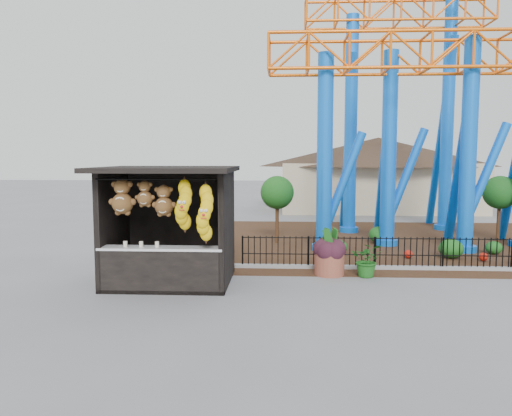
{
  "coord_description": "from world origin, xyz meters",
  "views": [
    {
      "loc": [
        0.0,
        -11.92,
        3.37
      ],
      "look_at": [
        -0.71,
        1.5,
        2.0
      ],
      "focal_mm": 35.0,
      "sensor_mm": 36.0,
      "label": 1
    }
  ],
  "objects_px": {
    "potted_plant": "(368,260)",
    "prize_booth": "(168,227)",
    "roller_coaster": "(414,78)",
    "terracotta_planter": "(329,264)"
  },
  "relations": [
    {
      "from": "prize_booth",
      "to": "roller_coaster",
      "type": "distance_m",
      "value": 11.97
    },
    {
      "from": "roller_coaster",
      "to": "terracotta_planter",
      "type": "xyz_separation_m",
      "value": [
        -3.76,
        -5.98,
        -6.13
      ]
    },
    {
      "from": "prize_booth",
      "to": "potted_plant",
      "type": "bearing_deg",
      "value": 12.17
    },
    {
      "from": "roller_coaster",
      "to": "terracotta_planter",
      "type": "relative_size",
      "value": 12.81
    },
    {
      "from": "roller_coaster",
      "to": "potted_plant",
      "type": "distance_m",
      "value": 8.99
    },
    {
      "from": "roller_coaster",
      "to": "potted_plant",
      "type": "relative_size",
      "value": 11.2
    },
    {
      "from": "prize_booth",
      "to": "roller_coaster",
      "type": "height_order",
      "value": "roller_coaster"
    },
    {
      "from": "roller_coaster",
      "to": "terracotta_planter",
      "type": "distance_m",
      "value": 9.35
    },
    {
      "from": "prize_booth",
      "to": "terracotta_planter",
      "type": "distance_m",
      "value": 4.71
    },
    {
      "from": "potted_plant",
      "to": "prize_booth",
      "type": "bearing_deg",
      "value": -157.18
    }
  ]
}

